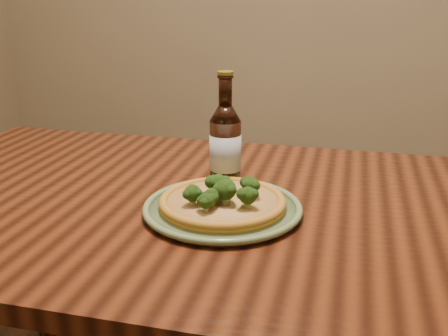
% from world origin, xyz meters
% --- Properties ---
extents(table, '(1.60, 0.90, 0.75)m').
position_xyz_m(table, '(0.00, 0.10, 0.66)').
color(table, '#461E0F').
rests_on(table, ground).
extents(plate, '(0.33, 0.33, 0.02)m').
position_xyz_m(plate, '(0.03, 0.04, 0.76)').
color(plate, '#637A54').
rests_on(plate, table).
extents(pizza, '(0.26, 0.26, 0.07)m').
position_xyz_m(pizza, '(0.03, 0.04, 0.78)').
color(pizza, '#AB7626').
rests_on(pizza, plate).
extents(beer_bottle, '(0.07, 0.07, 0.26)m').
position_xyz_m(beer_bottle, '(-0.00, 0.20, 0.85)').
color(beer_bottle, black).
rests_on(beer_bottle, table).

